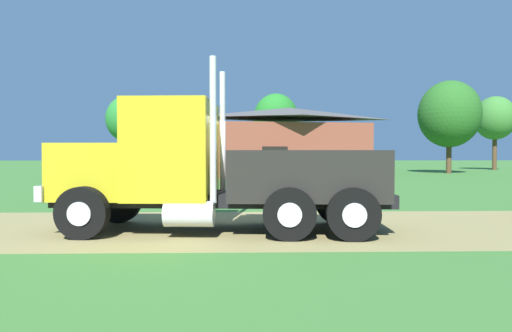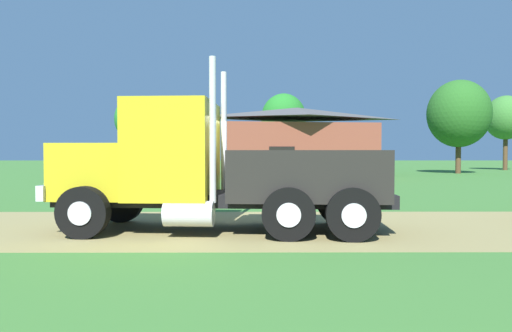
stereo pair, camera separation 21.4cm
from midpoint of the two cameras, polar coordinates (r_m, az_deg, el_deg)
name	(u,v)px [view 2 (the right image)]	position (r m, az deg, el deg)	size (l,w,h in m)	color
ground_plane	(233,227)	(10.84, -2.30, -7.58)	(200.00, 200.00, 0.00)	#396D2D
dirt_track	(233,227)	(10.84, -2.30, -7.56)	(120.00, 5.52, 0.01)	olive
truck_foreground_white	(214,172)	(10.25, -4.60, -0.69)	(7.51, 2.96, 3.69)	black
shed_building	(297,143)	(34.89, 5.32, 2.84)	(12.32, 6.85, 5.18)	brown
tree_left	(136,119)	(48.30, -14.58, 5.62)	(4.19, 4.19, 7.49)	#513823
tree_mid	(284,119)	(42.31, 3.59, 5.90)	(4.11, 4.11, 7.19)	#513823
tree_right	(459,114)	(43.04, 23.99, 5.94)	(5.21, 5.21, 7.97)	#513823
tree_far_right	(506,118)	(53.79, 28.69, 5.26)	(4.09, 4.09, 7.63)	#513823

